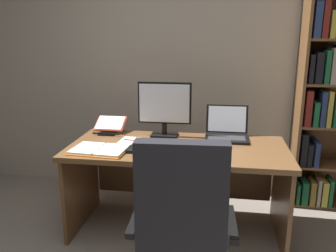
% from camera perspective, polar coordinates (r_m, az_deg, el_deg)
% --- Properties ---
extents(wall_back, '(5.37, 0.12, 2.86)m').
position_cam_1_polar(wall_back, '(3.48, 3.16, 12.60)').
color(wall_back, '#A89E8E').
rests_on(wall_back, ground).
extents(desk, '(1.69, 0.78, 0.72)m').
position_cam_1_polar(desk, '(2.83, 1.77, -6.54)').
color(desk, brown).
rests_on(desk, ground).
extents(bookshelf, '(0.76, 0.33, 2.29)m').
position_cam_1_polar(bookshelf, '(3.40, 25.60, 6.24)').
color(bookshelf, brown).
rests_on(bookshelf, ground).
extents(office_chair, '(0.63, 0.60, 1.06)m').
position_cam_1_polar(office_chair, '(2.05, 2.34, -18.18)').
color(office_chair, black).
rests_on(office_chair, ground).
extents(monitor, '(0.45, 0.16, 0.46)m').
position_cam_1_polar(monitor, '(2.91, -0.59, 2.75)').
color(monitor, black).
rests_on(monitor, desk).
extents(laptop, '(0.35, 0.32, 0.26)m').
position_cam_1_polar(laptop, '(2.92, 9.67, -0.96)').
color(laptop, black).
rests_on(laptop, desk).
extents(keyboard, '(0.42, 0.15, 0.02)m').
position_cam_1_polar(keyboard, '(2.56, -2.06, -4.01)').
color(keyboard, black).
rests_on(keyboard, desk).
extents(computer_mouse, '(0.06, 0.10, 0.04)m').
position_cam_1_polar(computer_mouse, '(2.52, 4.66, -4.15)').
color(computer_mouse, black).
rests_on(computer_mouse, desk).
extents(reading_stand_with_book, '(0.26, 0.25, 0.12)m').
position_cam_1_polar(reading_stand_with_book, '(3.11, -9.60, 0.11)').
color(reading_stand_with_book, black).
rests_on(reading_stand_with_book, desk).
extents(open_binder, '(0.43, 0.31, 0.02)m').
position_cam_1_polar(open_binder, '(2.62, -11.25, -3.86)').
color(open_binder, orange).
rests_on(open_binder, desk).
extents(notepad, '(0.16, 0.22, 0.01)m').
position_cam_1_polar(notepad, '(2.82, -6.40, -2.47)').
color(notepad, silver).
rests_on(notepad, desk).
extents(pen, '(0.14, 0.02, 0.01)m').
position_cam_1_polar(pen, '(2.81, -6.01, -2.32)').
color(pen, maroon).
rests_on(pen, notepad).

